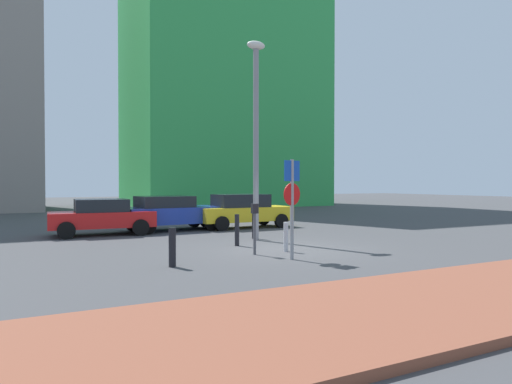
{
  "coord_description": "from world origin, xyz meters",
  "views": [
    {
      "loc": [
        -7.17,
        -12.07,
        2.04
      ],
      "look_at": [
        -0.27,
        1.35,
        1.75
      ],
      "focal_mm": 31.97,
      "sensor_mm": 36.0,
      "label": 1
    }
  ],
  "objects_px": {
    "parked_car_red": "(102,216)",
    "parking_meter": "(255,222)",
    "parking_sign_post": "(292,197)",
    "traffic_bollard_far": "(172,247)",
    "parked_car_yellow": "(243,210)",
    "traffic_bollard_edge": "(237,230)",
    "street_lamp": "(256,124)",
    "traffic_bollard_mid": "(254,224)",
    "parked_car_blue": "(171,212)",
    "traffic_bollard_near": "(286,237)"
  },
  "relations": [
    {
      "from": "street_lamp",
      "to": "parked_car_blue",
      "type": "bearing_deg",
      "value": 110.67
    },
    {
      "from": "parking_meter",
      "to": "traffic_bollard_near",
      "type": "distance_m",
      "value": 1.21
    },
    {
      "from": "parked_car_red",
      "to": "traffic_bollard_near",
      "type": "xyz_separation_m",
      "value": [
        4.21,
        -7.04,
        -0.31
      ]
    },
    {
      "from": "street_lamp",
      "to": "traffic_bollard_mid",
      "type": "relative_size",
      "value": 6.66
    },
    {
      "from": "parking_sign_post",
      "to": "traffic_bollard_edge",
      "type": "distance_m",
      "value": 3.31
    },
    {
      "from": "parking_sign_post",
      "to": "parking_meter",
      "type": "relative_size",
      "value": 1.83
    },
    {
      "from": "traffic_bollard_near",
      "to": "traffic_bollard_edge",
      "type": "height_order",
      "value": "traffic_bollard_edge"
    },
    {
      "from": "parking_sign_post",
      "to": "traffic_bollard_edge",
      "type": "height_order",
      "value": "parking_sign_post"
    },
    {
      "from": "parked_car_yellow",
      "to": "traffic_bollard_edge",
      "type": "height_order",
      "value": "parked_car_yellow"
    },
    {
      "from": "traffic_bollard_near",
      "to": "traffic_bollard_far",
      "type": "height_order",
      "value": "traffic_bollard_far"
    },
    {
      "from": "traffic_bollard_edge",
      "to": "traffic_bollard_near",
      "type": "bearing_deg",
      "value": -66.74
    },
    {
      "from": "parking_meter",
      "to": "traffic_bollard_edge",
      "type": "xyz_separation_m",
      "value": [
        0.32,
        1.9,
        -0.43
      ]
    },
    {
      "from": "street_lamp",
      "to": "traffic_bollard_far",
      "type": "xyz_separation_m",
      "value": [
        -4.22,
        -3.75,
        -3.7
      ]
    },
    {
      "from": "parking_sign_post",
      "to": "parked_car_red",
      "type": "bearing_deg",
      "value": 113.54
    },
    {
      "from": "parking_meter",
      "to": "traffic_bollard_mid",
      "type": "distance_m",
      "value": 3.79
    },
    {
      "from": "parking_sign_post",
      "to": "traffic_bollard_far",
      "type": "distance_m",
      "value": 3.41
    },
    {
      "from": "parked_car_red",
      "to": "traffic_bollard_near",
      "type": "bearing_deg",
      "value": -59.11
    },
    {
      "from": "parking_meter",
      "to": "traffic_bollard_mid",
      "type": "height_order",
      "value": "parking_meter"
    },
    {
      "from": "parking_meter",
      "to": "traffic_bollard_edge",
      "type": "bearing_deg",
      "value": 80.43
    },
    {
      "from": "parked_car_blue",
      "to": "parking_sign_post",
      "type": "relative_size",
      "value": 1.58
    },
    {
      "from": "traffic_bollard_near",
      "to": "parked_car_yellow",
      "type": "bearing_deg",
      "value": 74.36
    },
    {
      "from": "parked_car_blue",
      "to": "traffic_bollard_edge",
      "type": "height_order",
      "value": "parked_car_blue"
    },
    {
      "from": "traffic_bollard_mid",
      "to": "parking_sign_post",
      "type": "bearing_deg",
      "value": -104.43
    },
    {
      "from": "parked_car_blue",
      "to": "traffic_bollard_mid",
      "type": "bearing_deg",
      "value": -66.17
    },
    {
      "from": "parked_car_red",
      "to": "traffic_bollard_mid",
      "type": "distance_m",
      "value": 6.1
    },
    {
      "from": "parking_sign_post",
      "to": "traffic_bollard_near",
      "type": "height_order",
      "value": "parking_sign_post"
    },
    {
      "from": "traffic_bollard_far",
      "to": "parked_car_yellow",
      "type": "bearing_deg",
      "value": 54.39
    },
    {
      "from": "parking_sign_post",
      "to": "street_lamp",
      "type": "distance_m",
      "value": 4.96
    },
    {
      "from": "parking_meter",
      "to": "street_lamp",
      "type": "xyz_separation_m",
      "value": [
        1.56,
        2.96,
        3.24
      ]
    },
    {
      "from": "parked_car_yellow",
      "to": "parking_sign_post",
      "type": "relative_size",
      "value": 1.66
    },
    {
      "from": "street_lamp",
      "to": "traffic_bollard_near",
      "type": "xyz_separation_m",
      "value": [
        -0.47,
        -2.86,
        -3.74
      ]
    },
    {
      "from": "parked_car_red",
      "to": "street_lamp",
      "type": "bearing_deg",
      "value": -41.73
    },
    {
      "from": "parked_car_red",
      "to": "traffic_bollard_edge",
      "type": "height_order",
      "value": "parked_car_red"
    },
    {
      "from": "traffic_bollard_mid",
      "to": "parked_car_blue",
      "type": "bearing_deg",
      "value": 113.83
    },
    {
      "from": "parking_sign_post",
      "to": "traffic_bollard_near",
      "type": "distance_m",
      "value": 1.88
    },
    {
      "from": "parked_car_red",
      "to": "parking_sign_post",
      "type": "bearing_deg",
      "value": -66.46
    },
    {
      "from": "parked_car_red",
      "to": "traffic_bollard_edge",
      "type": "xyz_separation_m",
      "value": [
        3.44,
        -5.23,
        -0.23
      ]
    },
    {
      "from": "traffic_bollard_near",
      "to": "traffic_bollard_edge",
      "type": "xyz_separation_m",
      "value": [
        -0.77,
        1.8,
        0.07
      ]
    },
    {
      "from": "parked_car_red",
      "to": "parked_car_yellow",
      "type": "distance_m",
      "value": 6.21
    },
    {
      "from": "traffic_bollard_mid",
      "to": "parked_car_yellow",
      "type": "bearing_deg",
      "value": 69.98
    },
    {
      "from": "traffic_bollard_near",
      "to": "street_lamp",
      "type": "bearing_deg",
      "value": 80.73
    },
    {
      "from": "parked_car_red",
      "to": "parking_meter",
      "type": "bearing_deg",
      "value": -66.42
    },
    {
      "from": "parking_meter",
      "to": "parked_car_red",
      "type": "bearing_deg",
      "value": 113.58
    },
    {
      "from": "traffic_bollard_edge",
      "to": "street_lamp",
      "type": "bearing_deg",
      "value": 40.55
    },
    {
      "from": "traffic_bollard_edge",
      "to": "traffic_bollard_mid",
      "type": "bearing_deg",
      "value": 47.11
    },
    {
      "from": "street_lamp",
      "to": "parking_meter",
      "type": "bearing_deg",
      "value": -117.8
    },
    {
      "from": "traffic_bollard_mid",
      "to": "parking_meter",
      "type": "bearing_deg",
      "value": -116.56
    },
    {
      "from": "parked_car_red",
      "to": "parking_sign_post",
      "type": "distance_m",
      "value": 9.13
    },
    {
      "from": "parked_car_yellow",
      "to": "parking_sign_post",
      "type": "height_order",
      "value": "parking_sign_post"
    },
    {
      "from": "traffic_bollard_mid",
      "to": "traffic_bollard_far",
      "type": "distance_m",
      "value": 6.01
    }
  ]
}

